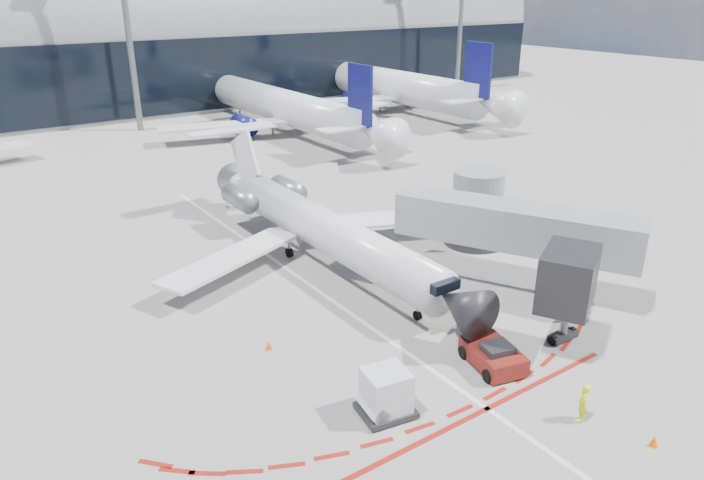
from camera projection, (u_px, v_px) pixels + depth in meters
ground at (329, 299)px, 33.55m from camera, size 260.00×260.00×0.00m
apron_centerline at (310, 285)px, 35.07m from camera, size 0.25×40.00×0.01m
apron_stop_bar at (487, 409)px, 24.81m from camera, size 14.00×0.25×0.01m
terminal_building at (51, 45)px, 79.75m from camera, size 150.00×24.15×24.00m
jet_bridge at (503, 225)px, 35.31m from camera, size 10.03×15.20×4.90m
light_mast_centre at (126, 16)px, 68.00m from camera, size 0.70×0.70×25.00m
light_mast_east at (461, 8)px, 94.46m from camera, size 0.70×0.70×25.00m
regional_jet at (318, 225)px, 37.73m from camera, size 20.84×25.70×6.44m
pushback_tug at (493, 355)px, 27.44m from camera, size 2.52×4.70×1.20m
ramp_worker at (583, 403)px, 23.84m from camera, size 0.70×0.68×1.62m
uld_container at (386, 393)px, 24.17m from camera, size 2.32×2.07×1.93m
safety_cone_left at (269, 345)px, 28.81m from camera, size 0.31×0.31×0.43m
safety_cone_right at (654, 441)px, 22.74m from camera, size 0.31×0.31×0.43m
bg_airliner_2 at (284, 82)px, 69.95m from camera, size 34.26×36.28×11.08m
bg_airliner_3 at (391, 62)px, 83.44m from camera, size 37.58×39.79×12.16m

